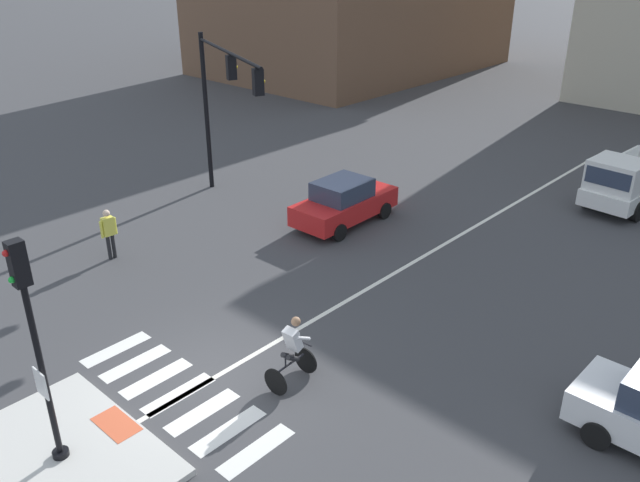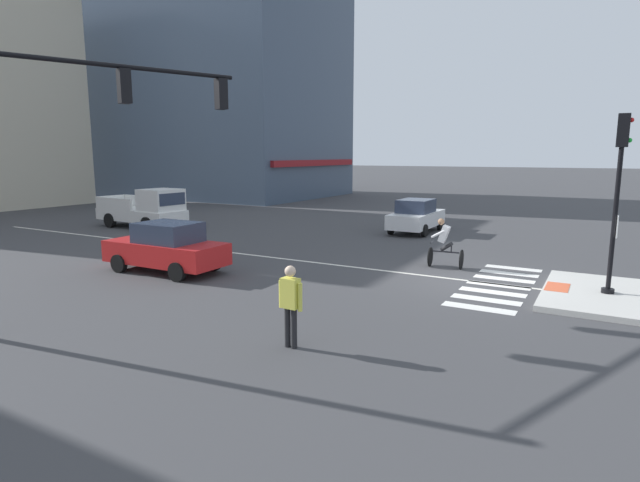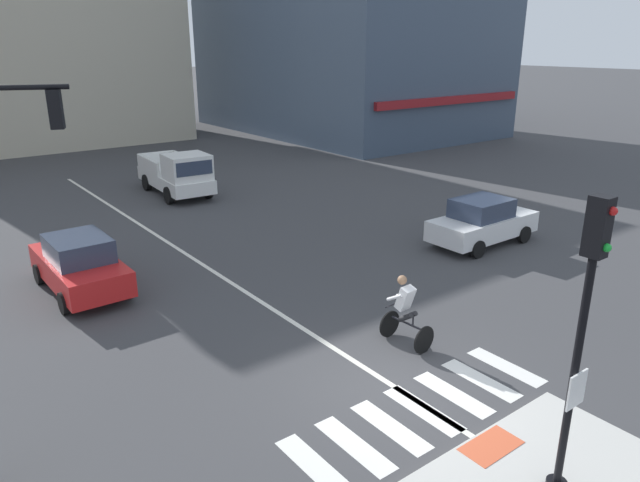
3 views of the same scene
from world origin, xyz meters
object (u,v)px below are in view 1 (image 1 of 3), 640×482
Objects in this scene: signal_pole at (34,335)px; pickup_truck_white_eastbound_distant at (628,182)px; car_red_westbound_far at (344,202)px; pedestrian_at_curb_left at (109,230)px; traffic_light_mast at (221,91)px; cyclist at (292,350)px.

signal_pole is 21.39m from pickup_truck_white_eastbound_distant.
pickup_truck_white_eastbound_distant reaches higher than car_red_westbound_far.
signal_pole reaches higher than pickup_truck_white_eastbound_distant.
traffic_light_mast is at bearing 98.29° from pedestrian_at_curb_left.
signal_pole is 2.80× the size of pedestrian_at_curb_left.
signal_pole is at bearing -54.02° from traffic_light_mast.
pickup_truck_white_eastbound_distant is (6.79, 8.43, 0.17)m from car_red_westbound_far.
cyclist is (1.57, 4.90, -2.10)m from signal_pole.
pickup_truck_white_eastbound_distant reaches higher than pedestrian_at_curb_left.
cyclist is at bearing -32.41° from traffic_light_mast.
pedestrian_at_curb_left is (-3.62, -7.13, 0.17)m from car_red_westbound_far.
car_red_westbound_far is 2.47× the size of pedestrian_at_curb_left.
cyclist is 8.73m from pedestrian_at_curb_left.
traffic_light_mast reaches higher than cyclist.
car_red_westbound_far is (-3.53, 12.61, -2.16)m from signal_pole.
cyclist reaches higher than pedestrian_at_curb_left.
pedestrian_at_curb_left is (-8.71, 0.57, 0.11)m from cyclist.
cyclist is at bearing -95.99° from pickup_truck_white_eastbound_distant.
pickup_truck_white_eastbound_distant is at bearing 51.17° from car_red_westbound_far.
traffic_light_mast is 5.89m from car_red_westbound_far.
traffic_light_mast reaches higher than pedestrian_at_curb_left.
pedestrian_at_curb_left is at bearing -81.71° from traffic_light_mast.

